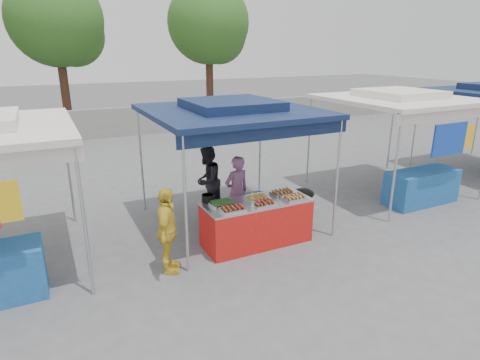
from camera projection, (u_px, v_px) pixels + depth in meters
name	position (u px, v px, depth m)	size (l,w,h in m)	color
ground_plane	(254.00, 240.00, 7.72)	(80.00, 80.00, 0.00)	#58595B
back_wall	(131.00, 121.00, 16.91)	(40.00, 0.25, 1.20)	gray
main_canopy	(232.00, 110.00, 7.81)	(3.20, 3.20, 2.57)	#B9B9C0
neighbor_stall_right	(409.00, 133.00, 9.60)	(3.20, 3.20, 2.57)	#B9B9C0
tree_1	(60.00, 24.00, 16.52)	(3.83, 3.82, 6.57)	#402518
tree_2	(211.00, 26.00, 19.07)	(3.85, 3.85, 6.61)	#402518
vendor_table	(257.00, 222.00, 7.50)	(2.00, 0.80, 0.85)	red
food_tray_fl	(233.00, 209.00, 6.91)	(0.42, 0.30, 0.07)	silver
food_tray_fm	(263.00, 204.00, 7.15)	(0.42, 0.30, 0.07)	silver
food_tray_fr	(294.00, 198.00, 7.43)	(0.42, 0.30, 0.07)	silver
food_tray_bl	(222.00, 203.00, 7.17)	(0.42, 0.30, 0.07)	silver
food_tray_bm	(257.00, 197.00, 7.45)	(0.42, 0.30, 0.07)	silver
food_tray_br	(282.00, 193.00, 7.69)	(0.42, 0.30, 0.07)	silver
cooking_pot	(208.00, 198.00, 7.32)	(0.23, 0.23, 0.14)	black
skewer_cup	(252.00, 205.00, 7.06)	(0.08, 0.08, 0.10)	#B9B9C0
wok_burner	(303.00, 203.00, 8.38)	(0.45, 0.45, 0.76)	black
crate_left	(230.00, 227.00, 7.98)	(0.47, 0.33, 0.28)	#1339A0
crate_right	(254.00, 217.00, 8.41)	(0.54, 0.38, 0.32)	#1339A0
crate_stacked	(254.00, 202.00, 8.31)	(0.54, 0.38, 0.32)	#1339A0
vendor_woman	(237.00, 192.00, 8.10)	(0.55, 0.36, 1.51)	#87567E
helper_man	(207.00, 181.00, 8.73)	(0.75, 0.59, 1.55)	black
customer_person	(167.00, 231.00, 6.43)	(0.85, 0.36, 1.46)	gold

